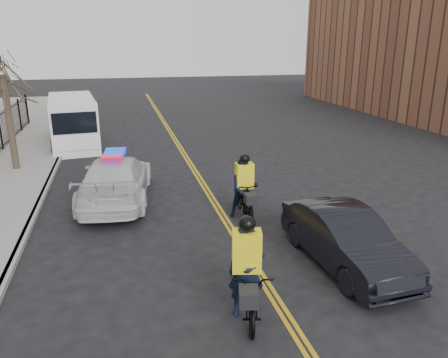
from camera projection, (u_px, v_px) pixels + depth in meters
ground at (248, 257)px, 11.61m from camera, size 120.00×120.00×0.00m
center_line_left at (194, 172)px, 19.00m from camera, size 0.10×60.00×0.01m
center_line_right at (197, 172)px, 19.04m from camera, size 0.10×60.00×0.01m
sidewalk at (9, 184)px, 17.31m from camera, size 3.00×60.00×0.15m
curb at (49, 181)px, 17.64m from camera, size 0.20×60.00×0.15m
street_tree at (5, 90)px, 18.08m from camera, size 3.20×3.20×4.80m
police_cruiser at (116, 179)px, 15.43m from camera, size 2.92×5.81×1.78m
dark_sedan at (345, 239)px, 10.99m from camera, size 1.83×4.50×1.45m
cargo_van at (73, 123)px, 23.48m from camera, size 2.93×6.41×2.59m
cyclist_near at (246, 282)px, 8.96m from camera, size 1.28×2.39×2.22m
cyclist_far at (244, 192)px, 14.05m from camera, size 0.95×2.09×2.10m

